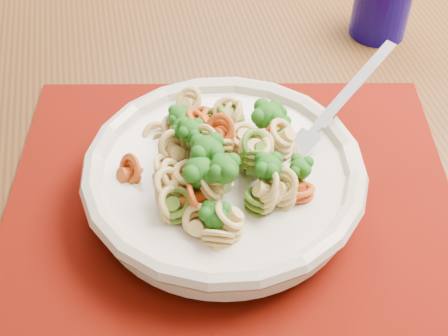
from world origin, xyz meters
TOP-DOWN VIEW (x-y plane):
  - dining_table at (-0.58, -0.25)m, footprint 1.76×1.43m
  - placemat at (-0.63, -0.29)m, footprint 0.52×0.48m
  - pasta_bowl at (-0.64, -0.29)m, footprint 0.25×0.25m
  - pasta_broccoli_heap at (-0.64, -0.29)m, footprint 0.22×0.22m
  - fork at (-0.57, -0.30)m, footprint 0.18×0.07m
  - tumbler at (-0.34, -0.15)m, footprint 0.07×0.07m

SIDE VIEW (x-z plane):
  - dining_table at x=-0.58m, z-range 0.27..0.97m
  - placemat at x=-0.63m, z-range 0.70..0.71m
  - pasta_bowl at x=-0.64m, z-range 0.71..0.76m
  - tumbler at x=-0.34m, z-range 0.70..0.79m
  - fork at x=-0.57m, z-range 0.71..0.79m
  - pasta_broccoli_heap at x=-0.64m, z-range 0.72..0.78m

